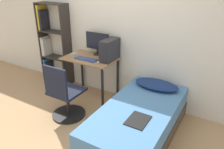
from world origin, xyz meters
The scene contains 13 objects.
ground_plane centered at (0.00, 0.00, 0.00)m, with size 14.00×14.00×0.00m, color tan.
wall_back centered at (0.00, 1.43, 1.25)m, with size 8.00×0.05×2.50m.
desk centered at (-0.26, 1.10, 0.63)m, with size 0.92×0.61×0.77m.
bookshelf centered at (-1.37, 1.27, 0.82)m, with size 0.65×0.26×1.62m.
office_chair centered at (-0.23, 0.34, 0.35)m, with size 0.53×0.53×0.91m.
bed centered at (0.95, 0.49, 0.24)m, with size 0.90×1.82×0.48m.
pillow centered at (0.95, 1.14, 0.53)m, with size 0.69×0.36×0.11m.
magazine centered at (1.06, 0.22, 0.48)m, with size 0.24×0.32×0.01m.
monitor centered at (-0.25, 1.30, 0.99)m, with size 0.48×0.16×0.40m.
keyboard centered at (-0.27, 0.98, 0.78)m, with size 0.41×0.14×0.02m.
pc_tower centered at (0.09, 1.17, 0.95)m, with size 0.17×0.42×0.36m.
mouse centered at (-0.01, 0.98, 0.78)m, with size 0.06×0.09×0.02m.
phone centered at (-0.64, 1.10, 0.77)m, with size 0.07×0.14×0.01m.
Camera 1 is at (1.89, -1.81, 2.06)m, focal length 35.00 mm.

